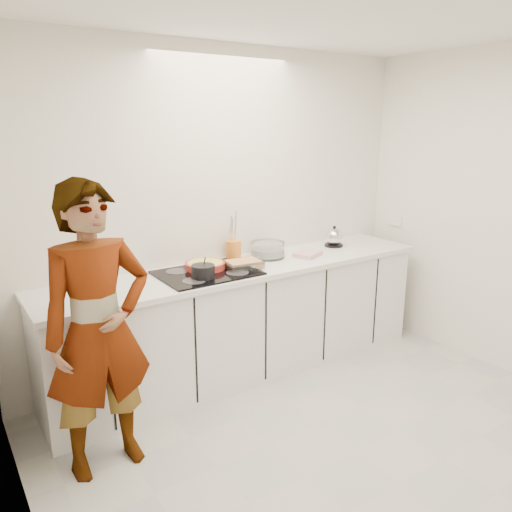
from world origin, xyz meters
TOP-DOWN VIEW (x-y plane):
  - floor at (0.00, 0.00)m, footprint 3.60×3.20m
  - wall_back at (0.00, 1.60)m, footprint 3.60×0.00m
  - wall_left at (-1.80, 0.00)m, footprint 0.00×3.20m
  - base_cabinets at (0.00, 1.28)m, footprint 3.20×0.58m
  - countertop at (0.00, 1.28)m, footprint 3.24×0.64m
  - hob at (-0.35, 1.26)m, footprint 0.72×0.54m
  - tart_dish at (-0.32, 1.35)m, footprint 0.36×0.36m
  - saucepan at (-0.44, 1.15)m, footprint 0.22×0.22m
  - baking_dish at (-0.06, 1.21)m, footprint 0.30×0.23m
  - mixing_bowl at (0.30, 1.39)m, footprint 0.37×0.37m
  - tea_towel at (0.60, 1.23)m, footprint 0.28×0.25m
  - kettle at (1.02, 1.37)m, footprint 0.22×0.22m
  - utensil_crock at (0.03, 1.50)m, footprint 0.16×0.16m
  - cook at (-1.32, 0.76)m, footprint 0.65×0.45m

SIDE VIEW (x-z plane):
  - floor at x=0.00m, z-range 0.00..0.00m
  - base_cabinets at x=0.00m, z-range 0.00..0.87m
  - cook at x=-1.32m, z-range 0.00..1.73m
  - countertop at x=0.00m, z-range 0.87..0.91m
  - hob at x=-0.35m, z-range 0.91..0.92m
  - tea_towel at x=0.60m, z-range 0.91..0.95m
  - tart_dish at x=-0.32m, z-range 0.93..0.98m
  - baking_dish at x=-0.06m, z-range 0.93..0.98m
  - mixing_bowl at x=0.30m, z-range 0.90..1.04m
  - saucepan at x=-0.44m, z-range 0.89..1.05m
  - utensil_crock at x=0.03m, z-range 0.91..1.07m
  - kettle at x=1.02m, z-range 0.90..1.09m
  - wall_back at x=0.00m, z-range 0.00..2.60m
  - wall_left at x=-1.80m, z-range 0.00..2.60m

